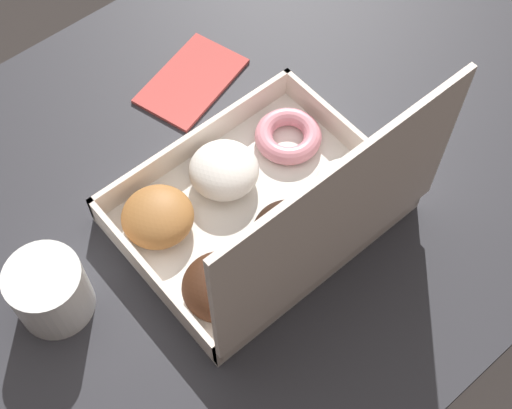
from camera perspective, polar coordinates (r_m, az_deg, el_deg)
The scene contains 5 objects.
ground_plane at distance 1.68m, azimuth -0.10°, elevation -11.12°, with size 8.00×8.00×0.00m, color #2D2826.
dining_table at distance 1.11m, azimuth -0.15°, elevation 0.06°, with size 1.17×0.82×0.73m.
donut_box at distance 0.93m, azimuth 0.70°, elevation -0.46°, with size 0.36×0.28×0.29m.
coffee_mug at distance 0.92m, azimuth -16.23°, elevation -6.55°, with size 0.10×0.10×0.09m.
paper_napkin at distance 1.13m, azimuth -5.18°, elevation 9.83°, with size 0.19×0.15×0.01m.
Camera 1 is at (0.37, 0.44, 1.58)m, focal length 50.00 mm.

